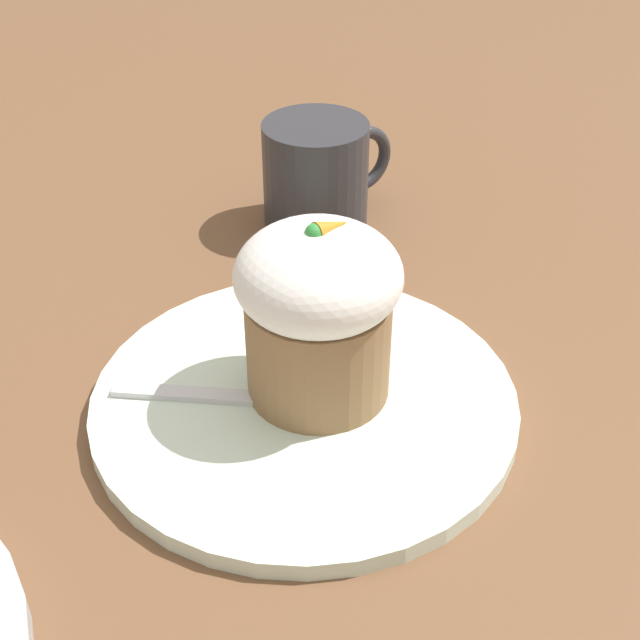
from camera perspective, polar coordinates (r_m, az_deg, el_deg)
ground_plane at (r=0.52m, az=-1.00°, el=-5.69°), size 4.00×4.00×0.00m
dessert_plate at (r=0.51m, az=-1.01°, el=-5.23°), size 0.24×0.24×0.01m
carrot_cake at (r=0.48m, az=0.00°, el=0.61°), size 0.09×0.09×0.11m
spoon at (r=0.50m, az=-3.01°, el=-5.04°), size 0.11×0.10×0.01m
coffee_cup at (r=0.68m, az=-0.12°, el=9.35°), size 0.11×0.08×0.08m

